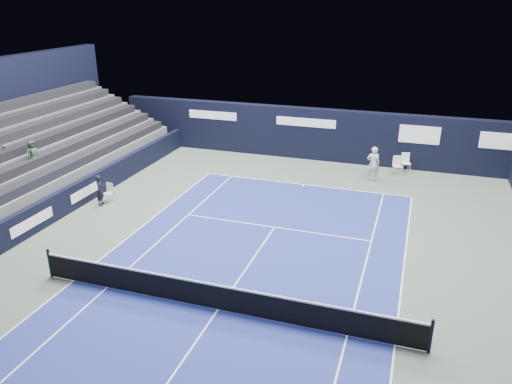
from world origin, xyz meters
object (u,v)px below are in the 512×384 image
tennis_player (373,164)px  folding_chair_back_b (406,161)px  folding_chair_back_a (397,162)px  line_judge_chair (109,191)px  tennis_net (218,296)px

tennis_player → folding_chair_back_b: bearing=52.9°
folding_chair_back_a → line_judge_chair: bearing=-167.3°
tennis_player → folding_chair_back_a: bearing=52.7°
folding_chair_back_a → line_judge_chair: size_ratio=1.12×
tennis_net → tennis_player: tennis_player is taller
folding_chair_back_a → tennis_net: tennis_net is taller
line_judge_chair → tennis_player: tennis_player is taller
line_judge_chair → tennis_net: 10.78m
folding_chair_back_a → folding_chair_back_b: size_ratio=0.97×
tennis_net → folding_chair_back_b: bearing=72.7°
folding_chair_back_a → tennis_net: size_ratio=0.08×
tennis_net → tennis_player: size_ratio=6.86×
folding_chair_back_a → tennis_player: bearing=-148.2°
folding_chair_back_b → tennis_net: size_ratio=0.08×
line_judge_chair → tennis_net: (8.47, -6.68, -0.01)m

